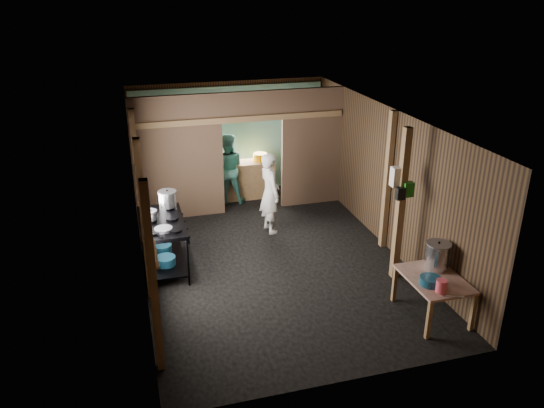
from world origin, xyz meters
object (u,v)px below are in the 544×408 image
object	(u,v)px
prep_table	(432,296)
yellow_tub	(260,157)
stove_pot_large	(168,200)
cook	(270,193)
pink_bucket	(441,286)
gas_range	(163,245)
stock_pot	(437,256)

from	to	relation	value
prep_table	yellow_tub	bearing A→B (deg)	102.66
stove_pot_large	cook	size ratio (longest dim) A/B	0.21
stove_pot_large	cook	bearing A→B (deg)	12.29
stove_pot_large	pink_bucket	world-z (taller)	stove_pot_large
gas_range	yellow_tub	distance (m)	3.85
stock_pot	cook	size ratio (longest dim) A/B	0.27
stove_pot_large	cook	distance (m)	2.07
stove_pot_large	stock_pot	world-z (taller)	stove_pot_large
gas_range	stock_pot	bearing A→B (deg)	-30.54
stove_pot_large	pink_bucket	size ratio (longest dim) A/B	1.80
gas_range	prep_table	xyz separation A→B (m)	(3.71, -2.54, -0.13)
stove_pot_large	stock_pot	distance (m)	4.68
stove_pot_large	cook	world-z (taller)	cook
gas_range	stock_pot	size ratio (longest dim) A/B	3.49
prep_table	cook	world-z (taller)	cook
stock_pot	yellow_tub	size ratio (longest dim) A/B	1.38
cook	stock_pot	bearing A→B (deg)	-161.46
prep_table	gas_range	bearing A→B (deg)	145.58
stock_pot	cook	world-z (taller)	cook
stove_pot_large	stock_pot	bearing A→B (deg)	-37.37
gas_range	cook	bearing A→B (deg)	24.25
prep_table	yellow_tub	size ratio (longest dim) A/B	3.39
pink_bucket	stock_pot	bearing A→B (deg)	63.86
stock_pot	yellow_tub	xyz separation A→B (m)	(-1.40, 5.19, 0.10)
yellow_tub	stock_pot	bearing A→B (deg)	-74.95
gas_range	prep_table	size ratio (longest dim) A/B	1.42
yellow_tub	cook	size ratio (longest dim) A/B	0.20
stock_pot	yellow_tub	bearing A→B (deg)	105.05
yellow_tub	cook	distance (m)	1.95
gas_range	stock_pot	xyz separation A→B (m)	(3.88, -2.29, 0.38)
gas_range	yellow_tub	xyz separation A→B (m)	(2.49, 2.90, 0.48)
prep_table	stove_pot_large	size ratio (longest dim) A/B	3.21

